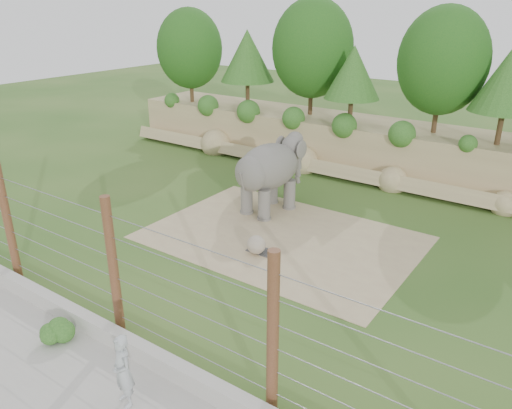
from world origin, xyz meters
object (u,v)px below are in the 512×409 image
Objects in this scene: stone_ball at (256,245)px; barrier_fence at (113,267)px; zookeeper at (123,371)px; elephant at (269,177)px.

barrier_fence is (-0.46, -5.86, 1.64)m from stone_ball.
elephant is at bearing 124.89° from zookeeper.
barrier_fence reaches higher than zookeeper.
zookeeper is (2.19, -1.73, -1.10)m from barrier_fence.
barrier_fence is 11.37× the size of zookeeper.
barrier_fence is at bearing -73.85° from elephant.
stone_ball is 6.10m from barrier_fence.
stone_ball is at bearing -54.68° from elephant.
elephant is 11.74m from zookeeper.
stone_ball is (1.87, -3.57, -1.19)m from elephant.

